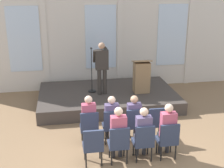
% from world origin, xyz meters
% --- Properties ---
extents(ground_plane, '(14.87, 14.87, 0.00)m').
position_xyz_m(ground_plane, '(0.00, 0.00, 0.00)').
color(ground_plane, '#846647').
extents(rear_partition, '(10.59, 0.14, 4.58)m').
position_xyz_m(rear_partition, '(0.03, 5.71, 2.27)').
color(rear_partition, silver).
rests_on(rear_partition, ground).
extents(stage_platform, '(4.66, 2.90, 0.42)m').
position_xyz_m(stage_platform, '(0.00, 3.97, 0.21)').
color(stage_platform, '#3F3833').
rests_on(stage_platform, ground).
extents(speaker, '(0.51, 0.69, 1.76)m').
position_xyz_m(speaker, '(-0.21, 3.81, 1.44)').
color(speaker, '#332D28').
rests_on(speaker, stage_platform).
extents(mic_stand, '(0.28, 0.28, 1.55)m').
position_xyz_m(mic_stand, '(-0.52, 4.09, 0.75)').
color(mic_stand, black).
rests_on(mic_stand, stage_platform).
extents(lectern, '(0.60, 0.48, 1.16)m').
position_xyz_m(lectern, '(1.14, 3.79, 0.97)').
color(lectern, '#93724C').
rests_on(lectern, stage_platform).
extents(chair_r0_c0, '(0.46, 0.44, 0.94)m').
position_xyz_m(chair_r0_c0, '(-0.89, 1.21, 0.53)').
color(chair_r0_c0, black).
rests_on(chair_r0_c0, ground).
extents(audience_r0_c0, '(0.36, 0.39, 1.34)m').
position_xyz_m(audience_r0_c0, '(-0.89, 1.29, 0.74)').
color(audience_r0_c0, '#2D2D33').
rests_on(audience_r0_c0, ground).
extents(chair_r0_c1, '(0.46, 0.44, 0.94)m').
position_xyz_m(chair_r0_c1, '(-0.30, 1.21, 0.53)').
color(chair_r0_c1, black).
rests_on(chair_r0_c1, ground).
extents(audience_r0_c1, '(0.36, 0.39, 1.29)m').
position_xyz_m(audience_r0_c1, '(-0.30, 1.30, 0.72)').
color(audience_r0_c1, '#2D2D33').
rests_on(audience_r0_c1, ground).
extents(chair_r0_c2, '(0.46, 0.44, 0.94)m').
position_xyz_m(chair_r0_c2, '(0.30, 1.21, 0.53)').
color(chair_r0_c2, black).
rests_on(chair_r0_c2, ground).
extents(audience_r0_c2, '(0.36, 0.39, 1.27)m').
position_xyz_m(audience_r0_c2, '(0.30, 1.30, 0.71)').
color(audience_r0_c2, '#2D2D33').
rests_on(audience_r0_c2, ground).
extents(chair_r0_c3, '(0.46, 0.44, 0.94)m').
position_xyz_m(chair_r0_c3, '(0.89, 1.21, 0.53)').
color(chair_r0_c3, black).
rests_on(chair_r0_c3, ground).
extents(chair_r1_c0, '(0.46, 0.44, 0.94)m').
position_xyz_m(chair_r1_c0, '(-0.89, 0.25, 0.53)').
color(chair_r1_c0, black).
rests_on(chair_r1_c0, ground).
extents(chair_r1_c1, '(0.46, 0.44, 0.94)m').
position_xyz_m(chair_r1_c1, '(-0.30, 0.25, 0.53)').
color(chair_r1_c1, black).
rests_on(chair_r1_c1, ground).
extents(audience_r1_c1, '(0.36, 0.39, 1.39)m').
position_xyz_m(audience_r1_c1, '(-0.30, 0.33, 0.77)').
color(audience_r1_c1, '#2D2D33').
rests_on(audience_r1_c1, ground).
extents(chair_r1_c2, '(0.46, 0.44, 0.94)m').
position_xyz_m(chair_r1_c2, '(0.30, 0.25, 0.53)').
color(chair_r1_c2, black).
rests_on(chair_r1_c2, ground).
extents(audience_r1_c2, '(0.36, 0.39, 1.34)m').
position_xyz_m(audience_r1_c2, '(0.30, 0.33, 0.74)').
color(audience_r1_c2, '#2D2D33').
rests_on(audience_r1_c2, ground).
extents(chair_r1_c3, '(0.46, 0.44, 0.94)m').
position_xyz_m(chair_r1_c3, '(0.89, 0.25, 0.53)').
color(chair_r1_c3, black).
rests_on(chair_r1_c3, ground).
extents(audience_r1_c3, '(0.36, 0.39, 1.39)m').
position_xyz_m(audience_r1_c3, '(0.89, 0.33, 0.77)').
color(audience_r1_c3, '#2D2D33').
rests_on(audience_r1_c3, ground).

